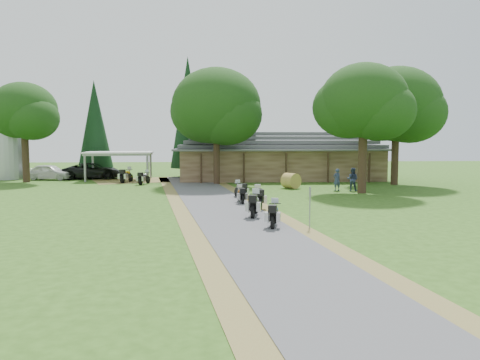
{
  "coord_description": "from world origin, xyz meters",
  "views": [
    {
      "loc": [
        -1.26,
        -24.02,
        4.17
      ],
      "look_at": [
        0.66,
        4.84,
        1.6
      ],
      "focal_mm": 35.0,
      "sensor_mm": 36.0,
      "label": 1
    }
  ],
  "objects": [
    {
      "name": "cedar_near",
      "position": [
        -3.46,
        26.72,
        6.44
      ],
      "size": [
        3.9,
        3.9,
        12.88
      ],
      "primitive_type": "cone",
      "color": "black",
      "rests_on": "ground"
    },
    {
      "name": "motorcycle_row_c",
      "position": [
        1.71,
        3.75,
        0.68
      ],
      "size": [
        0.68,
        1.99,
        1.35
      ],
      "primitive_type": null,
      "rotation": [
        0.0,
        0.0,
        1.59
      ],
      "color": "#DCB300",
      "rests_on": "ground"
    },
    {
      "name": "person_b",
      "position": [
        10.18,
        12.49,
        1.08
      ],
      "size": [
        0.75,
        0.69,
        2.16
      ],
      "primitive_type": "imported",
      "rotation": [
        0.0,
        0.0,
        2.6
      ],
      "color": "navy",
      "rests_on": "ground"
    },
    {
      "name": "cedar_far",
      "position": [
        -13.65,
        28.1,
        5.24
      ],
      "size": [
        3.73,
        3.73,
        10.49
      ],
      "primitive_type": "cone",
      "color": "black",
      "rests_on": "ground"
    },
    {
      "name": "motorcycle_row_d",
      "position": [
        0.79,
        6.02,
        0.57
      ],
      "size": [
        0.7,
        1.71,
        1.14
      ],
      "primitive_type": null,
      "rotation": [
        0.0,
        0.0,
        1.67
      ],
      "color": "#BC5408",
      "rests_on": "ground"
    },
    {
      "name": "motorcycle_row_e",
      "position": [
        0.91,
        8.44,
        0.61
      ],
      "size": [
        1.09,
        1.88,
        1.22
      ],
      "primitive_type": null,
      "rotation": [
        0.0,
        0.0,
        1.88
      ],
      "color": "black",
      "rests_on": "ground"
    },
    {
      "name": "motorcycle_row_b",
      "position": [
        1.17,
        0.75,
        0.7
      ],
      "size": [
        1.09,
        2.14,
        1.4
      ],
      "primitive_type": null,
      "rotation": [
        0.0,
        0.0,
        1.36
      ],
      "color": "#A6A9AF",
      "rests_on": "ground"
    },
    {
      "name": "carport",
      "position": [
        -10.29,
        23.66,
        1.43
      ],
      "size": [
        6.75,
        4.65,
        2.85
      ],
      "primitive_type": null,
      "rotation": [
        0.0,
        0.0,
        0.04
      ],
      "color": "silver",
      "rests_on": "ground"
    },
    {
      "name": "motorcycle_carport_b",
      "position": [
        -7.17,
        18.99,
        0.64
      ],
      "size": [
        1.22,
        1.97,
        1.28
      ],
      "primitive_type": null,
      "rotation": [
        0.0,
        0.0,
        1.22
      ],
      "color": "gray",
      "rests_on": "ground"
    },
    {
      "name": "ground",
      "position": [
        0.0,
        0.0,
        0.0
      ],
      "size": [
        120.0,
        120.0,
        0.0
      ],
      "primitive_type": "plane",
      "color": "#2D4F16",
      "rests_on": "ground"
    },
    {
      "name": "lodge",
      "position": [
        6.0,
        24.0,
        2.45
      ],
      "size": [
        21.4,
        9.4,
        4.9
      ],
      "primitive_type": null,
      "color": "brown",
      "rests_on": "ground"
    },
    {
      "name": "hay_bale",
      "position": [
        5.58,
        14.55,
        0.64
      ],
      "size": [
        1.72,
        1.69,
        1.29
      ],
      "primitive_type": "cylinder",
      "rotation": [
        1.57,
        0.0,
        0.57
      ],
      "color": "#A6823D",
      "rests_on": "ground"
    },
    {
      "name": "motorcycle_carport_a",
      "position": [
        -9.1,
        20.87,
        0.73
      ],
      "size": [
        1.28,
        2.24,
        1.46
      ],
      "primitive_type": null,
      "rotation": [
        0.0,
        0.0,
        1.28
      ],
      "color": "yellow",
      "rests_on": "ground"
    },
    {
      "name": "car_white_sedan",
      "position": [
        -17.36,
        24.32,
        1.0
      ],
      "size": [
        3.57,
        6.33,
        1.99
      ],
      "primitive_type": "imported",
      "rotation": [
        0.0,
        0.0,
        1.39
      ],
      "color": "white",
      "rests_on": "ground"
    },
    {
      "name": "person_a",
      "position": [
        8.97,
        12.71,
        1.03
      ],
      "size": [
        0.69,
        0.59,
        2.06
      ],
      "primitive_type": "imported",
      "rotation": [
        0.0,
        0.0,
        3.48
      ],
      "color": "navy",
      "rests_on": "ground"
    },
    {
      "name": "oak_silo",
      "position": [
        -18.74,
        21.87,
        5.55
      ],
      "size": [
        6.15,
        6.15,
        11.09
      ],
      "primitive_type": null,
      "color": "#14340F",
      "rests_on": "ground"
    },
    {
      "name": "oak_lodge_right",
      "position": [
        15.53,
        17.2,
        5.85
      ],
      "size": [
        7.86,
        7.86,
        11.69
      ],
      "primitive_type": null,
      "color": "#14340F",
      "rests_on": "ground"
    },
    {
      "name": "silo",
      "position": [
        -21.66,
        25.72,
        3.39
      ],
      "size": [
        3.61,
        3.61,
        6.78
      ],
      "primitive_type": "cylinder",
      "rotation": [
        0.0,
        0.0,
        0.09
      ],
      "color": "gray",
      "rests_on": "ground"
    },
    {
      "name": "motorcycle_row_a",
      "position": [
        1.8,
        -2.22,
        0.64
      ],
      "size": [
        1.0,
        1.95,
        1.27
      ],
      "primitive_type": null,
      "rotation": [
        0.0,
        0.0,
        1.35
      ],
      "color": "#272B95",
      "rests_on": "ground"
    },
    {
      "name": "driveway",
      "position": [
        -0.5,
        4.0,
        0.0
      ],
      "size": [
        51.95,
        51.95,
        0.0
      ],
      "primitive_type": "plane",
      "rotation": [
        0.0,
        0.0,
        0.14
      ],
      "color": "#474749",
      "rests_on": "ground"
    },
    {
      "name": "sign_post",
      "position": [
        3.4,
        -2.79,
        0.98
      ],
      "size": [
        0.35,
        0.06,
        1.95
      ],
      "primitive_type": null,
      "color": "gray",
      "rests_on": "ground"
    },
    {
      "name": "oak_driveway",
      "position": [
        10.43,
        10.92,
        5.67
      ],
      "size": [
        6.65,
        6.65,
        11.34
      ],
      "primitive_type": null,
      "color": "#14340F",
      "rests_on": "ground"
    },
    {
      "name": "oak_lodge_left",
      "position": [
        -0.56,
        18.85,
        5.75
      ],
      "size": [
        8.13,
        8.13,
        11.5
      ],
      "primitive_type": null,
      "color": "#14340F",
      "rests_on": "ground"
    },
    {
      "name": "car_dark_suv",
      "position": [
        -13.26,
        25.1,
        1.23
      ],
      "size": [
        3.16,
        6.61,
        2.47
      ],
      "primitive_type": "imported",
      "rotation": [
        0.0,
        0.0,
        1.64
      ],
      "color": "black",
      "rests_on": "ground"
    }
  ]
}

